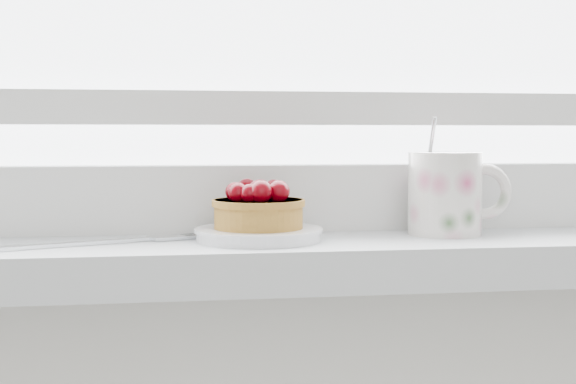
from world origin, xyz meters
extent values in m
cube|color=silver|center=(0.00, 1.90, 0.92)|extent=(1.60, 0.20, 0.04)
cube|color=silver|center=(0.00, 1.97, 0.97)|extent=(1.30, 0.05, 0.07)
cube|color=silver|center=(0.00, 1.97, 1.07)|extent=(1.30, 0.04, 0.04)
cylinder|color=white|center=(-0.03, 1.88, 0.95)|extent=(0.12, 0.12, 0.01)
cylinder|color=#8E5E1F|center=(-0.03, 1.88, 0.97)|extent=(0.09, 0.09, 0.03)
cylinder|color=#8E5E1F|center=(-0.03, 1.88, 0.98)|extent=(0.09, 0.09, 0.01)
sphere|color=#460006|center=(-0.03, 1.88, 0.99)|extent=(0.02, 0.02, 0.02)
sphere|color=#460006|center=(-0.01, 1.89, 0.99)|extent=(0.02, 0.02, 0.02)
sphere|color=#460006|center=(-0.01, 1.90, 0.99)|extent=(0.02, 0.02, 0.02)
sphere|color=#460006|center=(-0.02, 1.90, 0.99)|extent=(0.02, 0.02, 0.02)
sphere|color=#460006|center=(-0.04, 1.90, 0.99)|extent=(0.02, 0.02, 0.02)
sphere|color=#460006|center=(-0.05, 1.90, 0.99)|extent=(0.02, 0.02, 0.02)
sphere|color=#460006|center=(-0.05, 1.88, 0.99)|extent=(0.02, 0.02, 0.02)
sphere|color=#460006|center=(-0.05, 1.87, 0.99)|extent=(0.02, 0.02, 0.02)
sphere|color=#460006|center=(-0.04, 1.86, 0.99)|extent=(0.02, 0.02, 0.02)
sphere|color=#460006|center=(-0.03, 1.86, 0.99)|extent=(0.02, 0.02, 0.02)
sphere|color=#460006|center=(-0.01, 1.86, 0.99)|extent=(0.02, 0.02, 0.02)
sphere|color=#460006|center=(-0.01, 1.88, 0.99)|extent=(0.02, 0.02, 0.02)
cylinder|color=silver|center=(0.17, 1.90, 0.98)|extent=(0.08, 0.08, 0.08)
cylinder|color=black|center=(0.17, 1.90, 1.02)|extent=(0.07, 0.07, 0.01)
torus|color=silver|center=(0.21, 1.90, 0.98)|extent=(0.06, 0.02, 0.06)
cylinder|color=silver|center=(0.16, 1.92, 1.03)|extent=(0.01, 0.02, 0.05)
cube|color=silver|center=(-0.20, 1.87, 0.94)|extent=(0.11, 0.05, 0.00)
cube|color=silver|center=(-0.25, 1.85, 0.94)|extent=(0.03, 0.02, 0.00)
cube|color=silver|center=(-0.14, 1.89, 0.94)|extent=(0.02, 0.02, 0.00)
cube|color=silver|center=(-0.11, 1.90, 0.94)|extent=(0.04, 0.04, 0.00)
cube|color=silver|center=(-0.08, 1.91, 0.94)|extent=(0.04, 0.02, 0.00)
cube|color=silver|center=(-0.08, 1.91, 0.94)|extent=(0.04, 0.02, 0.00)
cube|color=silver|center=(-0.09, 1.92, 0.94)|extent=(0.04, 0.02, 0.00)
cube|color=silver|center=(-0.09, 1.93, 0.94)|extent=(0.04, 0.02, 0.00)
camera|label=1|loc=(-0.12, 1.12, 1.04)|focal=50.00mm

